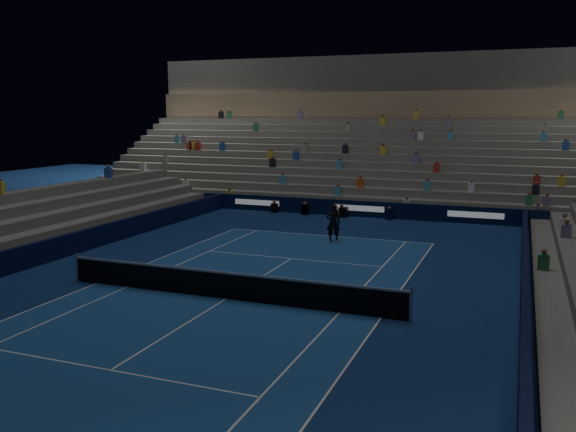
% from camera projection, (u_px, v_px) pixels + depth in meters
% --- Properties ---
extents(ground, '(90.00, 90.00, 0.00)m').
position_uv_depth(ground, '(226.00, 299.00, 21.11)').
color(ground, navy).
rests_on(ground, ground).
extents(court_surface, '(10.97, 23.77, 0.01)m').
position_uv_depth(court_surface, '(226.00, 299.00, 21.11)').
color(court_surface, navy).
rests_on(court_surface, ground).
extents(sponsor_barrier_far, '(44.00, 0.25, 1.00)m').
position_uv_depth(sponsor_barrier_far, '(360.00, 209.00, 38.05)').
color(sponsor_barrier_far, black).
rests_on(sponsor_barrier_far, ground).
extents(sponsor_barrier_east, '(0.25, 37.00, 1.00)m').
position_uv_depth(sponsor_barrier_east, '(525.00, 319.00, 17.58)').
color(sponsor_barrier_east, black).
rests_on(sponsor_barrier_east, ground).
extents(sponsor_barrier_west, '(0.25, 37.00, 1.00)m').
position_uv_depth(sponsor_barrier_west, '(11.00, 261.00, 24.48)').
color(sponsor_barrier_west, black).
rests_on(sponsor_barrier_west, ground).
extents(grandstand_main, '(44.00, 15.20, 11.20)m').
position_uv_depth(grandstand_main, '(391.00, 154.00, 46.22)').
color(grandstand_main, slate).
rests_on(grandstand_main, ground).
extents(tennis_net, '(12.90, 0.10, 1.10)m').
position_uv_depth(tennis_net, '(226.00, 285.00, 21.03)').
color(tennis_net, '#B2B2B7').
rests_on(tennis_net, ground).
extents(tennis_player, '(0.83, 0.70, 1.94)m').
position_uv_depth(tennis_player, '(333.00, 223.00, 30.42)').
color(tennis_player, black).
rests_on(tennis_player, ground).
extents(broadcast_camera, '(0.49, 0.93, 0.62)m').
position_uv_depth(broadcast_camera, '(344.00, 212.00, 37.92)').
color(broadcast_camera, black).
rests_on(broadcast_camera, ground).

